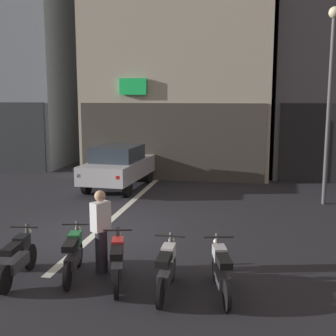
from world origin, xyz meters
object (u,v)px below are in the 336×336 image
Objects in this scene: motorcycle_black_row_leftmost at (18,257)px; motorcycle_white_row_right_mid at (167,269)px; motorcycle_green_row_left_mid at (73,254)px; motorcycle_red_row_centre at (117,261)px; car_silver_crossing_near at (119,165)px; street_lamp at (330,85)px; motorcycle_silver_row_rightmost at (221,270)px; person_by_motorcycles at (101,231)px.

motorcycle_black_row_leftmost is 1.00× the size of motorcycle_white_row_right_mid.
motorcycle_green_row_left_mid and motorcycle_red_row_centre have the same top height.
car_silver_crossing_near reaches higher than motorcycle_red_row_centre.
motorcycle_black_row_leftmost is 1.01× the size of motorcycle_green_row_left_mid.
street_lamp is 3.79× the size of motorcycle_red_row_centre.
motorcycle_silver_row_rightmost is (0.95, 0.11, 0.00)m from motorcycle_white_row_right_mid.
street_lamp is 3.70× the size of person_by_motorcycles.
motorcycle_black_row_leftmost is at bearing -131.99° from street_lamp.
motorcycle_white_row_right_mid is at bearing -25.54° from person_by_motorcycles.
person_by_motorcycles is at bearing 25.26° from motorcycle_black_row_leftmost.
motorcycle_red_row_centre is at bearing -12.54° from motorcycle_green_row_left_mid.
motorcycle_white_row_right_mid is at bearing -173.35° from motorcycle_silver_row_rightmost.
person_by_motorcycles reaches higher than motorcycle_red_row_centre.
motorcycle_black_row_leftmost is 1.02m from motorcycle_green_row_left_mid.
car_silver_crossing_near is 8.17m from person_by_motorcycles.
car_silver_crossing_near is at bearing 106.72° from motorcycle_red_row_centre.
motorcycle_red_row_centre is (2.53, -8.43, -0.43)m from car_silver_crossing_near.
motorcycle_silver_row_rightmost is 2.51m from person_by_motorcycles.
person_by_motorcycles is at bearing -75.53° from car_silver_crossing_near.
motorcycle_white_row_right_mid is (-3.80, -7.44, -3.35)m from street_lamp.
motorcycle_green_row_left_mid is at bearing -129.06° from street_lamp.
motorcycle_black_row_leftmost is 1.00× the size of person_by_motorcycles.
street_lamp is 3.70× the size of motorcycle_white_row_right_mid.
motorcycle_silver_row_rightmost is at bearing 1.32° from motorcycle_black_row_leftmost.
street_lamp is at bearing 52.08° from person_by_motorcycles.
car_silver_crossing_near is at bearing 112.09° from motorcycle_white_row_right_mid.
motorcycle_red_row_centre is (1.91, 0.16, 0.00)m from motorcycle_black_row_leftmost.
car_silver_crossing_near reaches higher than motorcycle_silver_row_rightmost.
person_by_motorcycles reaches higher than car_silver_crossing_near.
motorcycle_black_row_leftmost is 3.83m from motorcycle_silver_row_rightmost.
motorcycle_black_row_leftmost is 1.62m from person_by_motorcycles.
street_lamp is 9.00m from motorcycle_white_row_right_mid.
car_silver_crossing_near is at bearing 94.13° from motorcycle_black_row_leftmost.
street_lamp is at bearing 62.92° from motorcycle_white_row_right_mid.
car_silver_crossing_near is 7.95m from street_lamp.
car_silver_crossing_near is 2.51× the size of person_by_motorcycles.
car_silver_crossing_near is 2.56× the size of motorcycle_silver_row_rightmost.
car_silver_crossing_near is at bearing 104.47° from person_by_motorcycles.
motorcycle_silver_row_rightmost is at bearing 6.65° from motorcycle_white_row_right_mid.
motorcycle_silver_row_rightmost is at bearing -2.01° from motorcycle_red_row_centre.
motorcycle_black_row_leftmost is at bearing -154.74° from person_by_motorcycles.
motorcycle_white_row_right_mid is at bearing -67.91° from car_silver_crossing_near.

